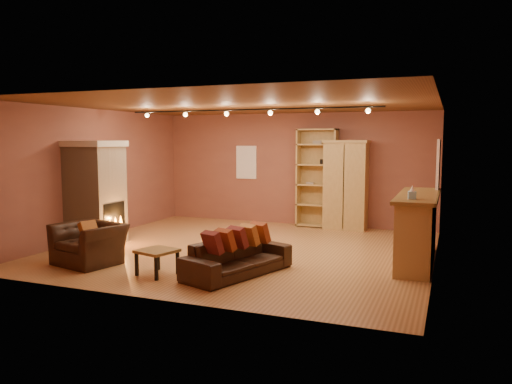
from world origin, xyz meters
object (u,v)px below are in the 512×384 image
at_px(fireplace, 96,193).
at_px(armchair, 89,237).
at_px(loveseat, 238,251).
at_px(coffee_table, 157,253).
at_px(armoire, 346,185).
at_px(bar_counter, 417,228).
at_px(bookcase, 318,177).

xyz_separation_m(fireplace, armchair, (0.97, -1.39, -0.59)).
distance_m(loveseat, coffee_table, 1.28).
height_order(fireplace, armoire, armoire).
bearing_deg(coffee_table, bar_counter, 31.60).
height_order(armoire, armchair, armoire).
bearing_deg(loveseat, armchair, 115.75).
xyz_separation_m(bookcase, armoire, (0.73, -0.14, -0.15)).
relative_size(fireplace, loveseat, 1.07).
bearing_deg(armoire, coffee_table, -110.66).
relative_size(loveseat, armchair, 1.65).
bearing_deg(armchair, bookcase, 75.40).
bearing_deg(armchair, loveseat, 19.62).
height_order(fireplace, bar_counter, fireplace).
relative_size(armoire, coffee_table, 3.21).
distance_m(bar_counter, loveseat, 3.19).
relative_size(bookcase, coffee_table, 3.63).
bearing_deg(coffee_table, loveseat, 22.61).
height_order(fireplace, armchair, fireplace).
bearing_deg(loveseat, bookcase, 18.93).
bearing_deg(fireplace, bar_counter, 6.70).
distance_m(armoire, armchair, 6.08).
bearing_deg(armchair, bar_counter, 35.31).
distance_m(fireplace, coffee_table, 3.02).
bearing_deg(bar_counter, armchair, -158.01).
height_order(bookcase, armchair, bookcase).
distance_m(bookcase, bar_counter, 3.98).
bearing_deg(coffee_table, bookcase, 77.06).
distance_m(fireplace, armchair, 1.80).
xyz_separation_m(armoire, loveseat, (-0.77, -4.68, -0.68)).
height_order(bookcase, armoire, bookcase).
bearing_deg(armoire, fireplace, -140.96).
xyz_separation_m(bar_counter, coffee_table, (-3.78, -2.32, -0.26)).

